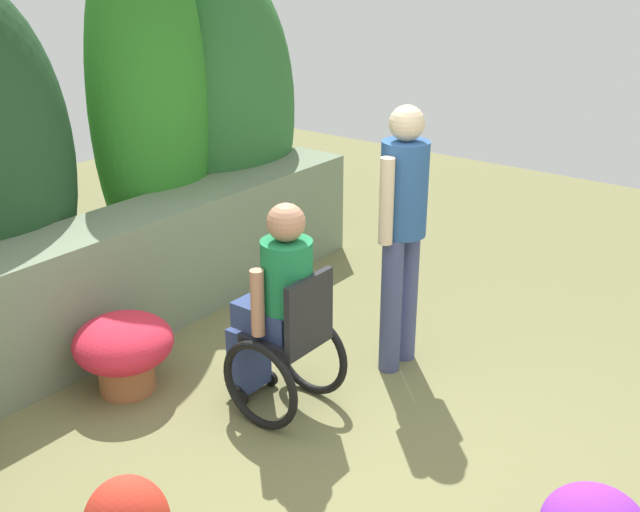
# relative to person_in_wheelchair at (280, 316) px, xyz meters

# --- Properties ---
(ground_plane) EXTENTS (12.66, 12.66, 0.00)m
(ground_plane) POSITION_rel_person_in_wheelchair_xyz_m (-0.37, -0.62, -0.62)
(ground_plane) COLOR olive
(stone_retaining_wall) EXTENTS (5.50, 0.54, 0.89)m
(stone_retaining_wall) POSITION_rel_person_in_wheelchair_xyz_m (-0.37, 1.52, -0.18)
(stone_retaining_wall) COLOR slate
(stone_retaining_wall) RESTS_ON ground
(hedge_backdrop) EXTENTS (6.09, 1.12, 2.99)m
(hedge_backdrop) POSITION_rel_person_in_wheelchair_xyz_m (-0.24, 2.13, 0.70)
(hedge_backdrop) COLOR #2A562D
(hedge_backdrop) RESTS_ON ground
(person_in_wheelchair) EXTENTS (0.53, 0.66, 1.33)m
(person_in_wheelchair) POSITION_rel_person_in_wheelchair_xyz_m (0.00, 0.00, 0.00)
(person_in_wheelchair) COLOR black
(person_in_wheelchair) RESTS_ON ground
(person_standing_companion) EXTENTS (0.49, 0.30, 1.76)m
(person_standing_companion) POSITION_rel_person_in_wheelchair_xyz_m (0.88, -0.28, 0.40)
(person_standing_companion) COLOR #434B76
(person_standing_companion) RESTS_ON ground
(flower_pot_small_foreground) EXTENTS (0.63, 0.63, 0.51)m
(flower_pot_small_foreground) POSITION_rel_person_in_wheelchair_xyz_m (-0.45, 0.91, -0.32)
(flower_pot_small_foreground) COLOR #AA633A
(flower_pot_small_foreground) RESTS_ON ground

